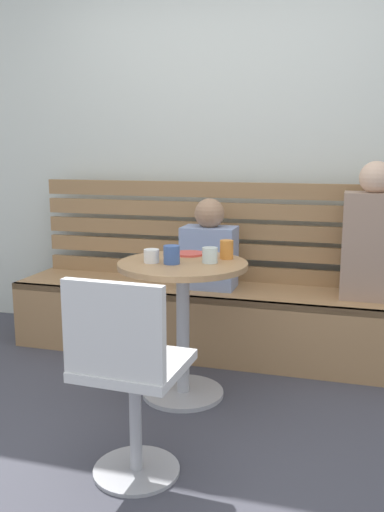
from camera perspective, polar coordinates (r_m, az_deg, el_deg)
The scene contains 13 objects.
ground at distance 2.62m, azimuth -3.96°, elevation -19.12°, with size 8.00×8.00×0.00m, color #42424C.
back_wall at distance 3.85m, azimuth 4.42°, elevation 13.00°, with size 5.20×0.10×2.90m, color silver.
booth_bench at distance 3.58m, azimuth 2.66°, elevation -6.75°, with size 2.70×0.52×0.44m.
booth_backrest at distance 3.69m, azimuth 3.62°, elevation 2.61°, with size 2.65×0.04×0.66m.
cafe_table at distance 2.90m, azimuth -0.96°, elevation -4.93°, with size 0.68×0.68×0.74m.
white_chair at distance 2.18m, azimuth -6.79°, elevation -11.95°, with size 0.42×0.42×0.85m.
person_adult at distance 3.38m, azimuth 18.28°, elevation 1.82°, with size 0.34×0.22×0.81m.
person_child_left at distance 3.49m, azimuth 1.81°, elevation 0.71°, with size 0.34×0.22×0.58m.
cup_glass_short at distance 2.82m, azimuth 1.88°, elevation 0.09°, with size 0.08×0.08×0.08m, color silver.
cup_mug_blue at distance 2.79m, azimuth -2.14°, elevation 0.14°, with size 0.08×0.08×0.10m, color #3D5B9E.
cup_tumbler_orange at distance 2.93m, azimuth 3.63°, elevation 0.68°, with size 0.07×0.07×0.10m, color orange.
cup_ceramic_white at distance 2.83m, azimuth -4.24°, elevation 0.01°, with size 0.08×0.08×0.07m, color white.
plate_small at distance 3.04m, azimuth -0.32°, elevation 0.24°, with size 0.17×0.17×0.01m, color #DB4C42.
Camera 1 is at (0.80, -2.12, 1.31)m, focal length 38.35 mm.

